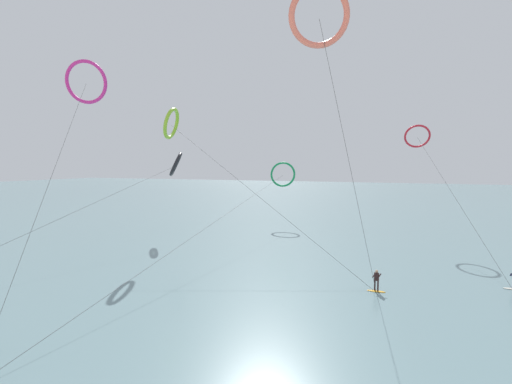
{
  "coord_description": "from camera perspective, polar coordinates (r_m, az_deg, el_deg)",
  "views": [
    {
      "loc": [
        9.07,
        0.74,
        9.9
      ],
      "look_at": [
        0.0,
        23.53,
        8.07
      ],
      "focal_mm": 26.53,
      "sensor_mm": 36.0,
      "label": 1
    }
  ],
  "objects": [
    {
      "name": "sea_water",
      "position": [
        108.62,
        16.83,
        -1.13
      ],
      "size": [
        400.0,
        200.0,
        0.08
      ],
      "primitive_type": "cube",
      "color": "slate",
      "rests_on": "ground"
    },
    {
      "name": "surfer_amber",
      "position": [
        31.28,
        17.7,
        -12.81
      ],
      "size": [
        1.4,
        0.7,
        1.7
      ],
      "rotation": [
        0.0,
        0.0,
        2.6
      ],
      "color": "orange",
      "rests_on": "ground"
    },
    {
      "name": "kite_emerald",
      "position": [
        60.83,
        4.03,
        2.65
      ],
      "size": [
        4.13,
        50.05,
        10.25
      ],
      "rotation": [
        0.0,
        0.0,
        0.15
      ],
      "color": "#199351",
      "rests_on": "ground"
    },
    {
      "name": "kite_crimson",
      "position": [
        53.57,
        23.16,
        7.7
      ],
      "size": [
        8.58,
        20.17,
        14.95
      ],
      "rotation": [
        0.0,
        0.0,
        3.26
      ],
      "color": "red",
      "rests_on": "ground"
    },
    {
      "name": "kite_coral",
      "position": [
        27.35,
        9.53,
        24.72
      ],
      "size": [
        5.77,
        6.36,
        21.51
      ],
      "rotation": [
        0.0,
        0.0,
        3.57
      ],
      "color": "#EA7260",
      "rests_on": "ground"
    },
    {
      "name": "kite_magenta",
      "position": [
        42.36,
        -24.25,
        14.86
      ],
      "size": [
        12.54,
        18.63,
        20.11
      ],
      "rotation": [
        0.0,
        0.0,
        3.46
      ],
      "color": "#CC288E",
      "rests_on": "ground"
    },
    {
      "name": "kite_lime",
      "position": [
        45.91,
        -12.62,
        10.02
      ],
      "size": [
        24.91,
        9.93,
        16.49
      ],
      "rotation": [
        0.0,
        0.0,
        4.95
      ],
      "color": "#8CC62D",
      "rests_on": "ground"
    },
    {
      "name": "kite_charcoal",
      "position": [
        53.09,
        -12.04,
        4.1
      ],
      "size": [
        4.14,
        36.69,
        11.57
      ],
      "rotation": [
        0.0,
        0.0,
        5.26
      ],
      "color": "black",
      "rests_on": "ground"
    }
  ]
}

